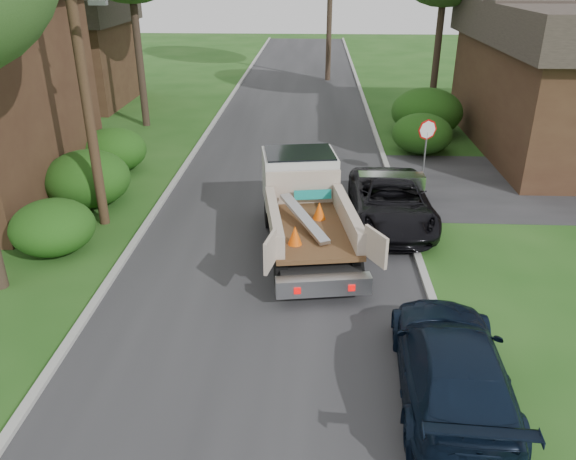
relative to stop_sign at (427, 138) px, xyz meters
The scene contains 15 objects.
ground 10.55m from the stop_sign, 120.02° to the right, with size 120.00×120.00×0.00m, color #1D4A15.
road 5.58m from the stop_sign, 169.11° to the left, with size 8.00×90.00×0.02m, color #28282B.
curb_left 9.51m from the stop_sign, behind, with size 0.20×90.00×0.12m, color #9E9E99.
curb_right 2.27m from the stop_sign, 137.73° to the left, with size 0.20×90.00×0.12m, color #9E9E99.
stop_sign is the anchor object (origin of this frame).
utility_pole 11.91m from the stop_sign, 159.38° to the right, with size 2.42×1.25×10.00m.
house_left_far 22.81m from the stop_sign, 145.19° to the left, with size 7.56×7.56×6.00m.
hedge_left_a 12.92m from the stop_sign, 152.24° to the right, with size 2.34×2.34×1.53m, color #15420F.
hedge_left_b 11.99m from the stop_sign, 167.94° to the right, with size 2.86×2.86×1.87m, color #15420F.
hedge_left_c 12.08m from the stop_sign, behind, with size 2.60×2.60×1.70m, color #15420F.
hedge_right_a 4.15m from the stop_sign, 81.47° to the left, with size 2.60×2.60×1.70m, color #15420F.
hedge_right_b 7.15m from the stop_sign, 79.48° to the left, with size 3.38×3.38×2.21m, color #15420F.
flatbed_truck 6.43m from the stop_sign, 132.69° to the right, with size 3.41×6.42×2.32m.
black_pickup 3.97m from the stop_sign, 114.67° to the right, with size 2.42×5.24×1.46m, color black.
navy_suv 11.64m from the stop_sign, 97.01° to the right, with size 2.00×4.92×1.43m, color black.
Camera 1 is at (1.13, -11.01, 7.46)m, focal length 35.00 mm.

